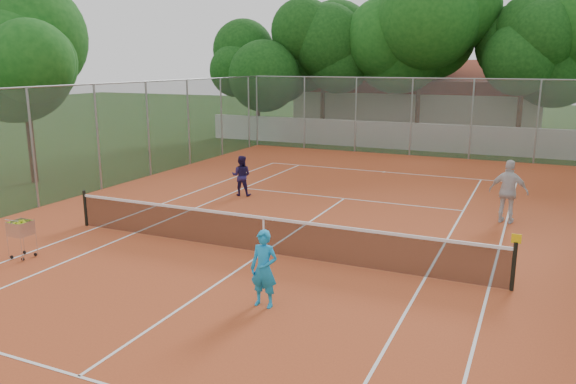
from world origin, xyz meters
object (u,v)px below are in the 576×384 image
at_px(player_near, 264,269).
at_px(ball_hopper, 22,238).
at_px(player_far_left, 241,176).
at_px(player_far_right, 509,192).
at_px(tennis_net, 264,234).
at_px(clubhouse, 420,99).

xyz_separation_m(player_near, ball_hopper, (-6.75, 0.05, -0.26)).
xyz_separation_m(player_near, player_far_left, (-5.06, 8.21, -0.05)).
height_order(player_far_right, ball_hopper, player_far_right).
distance_m(player_near, ball_hopper, 6.75).
xyz_separation_m(tennis_net, player_near, (1.46, -2.88, 0.30)).
relative_size(clubhouse, player_near, 10.44).
bearing_deg(clubhouse, ball_hopper, -95.90).
xyz_separation_m(clubhouse, player_far_left, (-1.60, -23.66, -1.44)).
bearing_deg(player_far_left, player_near, 106.97).
distance_m(player_far_right, ball_hopper, 13.63).
xyz_separation_m(clubhouse, player_far_right, (7.48, -23.48, -1.21)).
xyz_separation_m(player_near, player_far_right, (4.02, 8.39, 0.18)).
height_order(player_far_left, ball_hopper, player_far_left).
xyz_separation_m(clubhouse, player_near, (3.46, -31.88, -1.39)).
relative_size(player_far_left, player_far_right, 0.76).
relative_size(player_near, ball_hopper, 1.51).
height_order(player_near, player_far_right, player_far_right).
relative_size(player_near, player_far_right, 0.81).
bearing_deg(ball_hopper, tennis_net, 49.99).
relative_size(tennis_net, ball_hopper, 11.41).
bearing_deg(ball_hopper, player_far_left, 100.16).
distance_m(player_far_left, player_far_right, 9.08).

